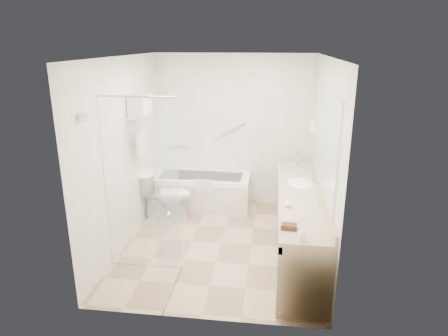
# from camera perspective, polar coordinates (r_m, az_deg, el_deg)

# --- Properties ---
(floor) EXTENTS (3.20, 3.20, 0.00)m
(floor) POSITION_cam_1_polar(r_m,az_deg,el_deg) (5.64, -0.39, -10.65)
(floor) COLOR tan
(floor) RESTS_ON ground
(ceiling) EXTENTS (2.60, 3.20, 0.10)m
(ceiling) POSITION_cam_1_polar(r_m,az_deg,el_deg) (4.97, -0.45, 15.63)
(ceiling) COLOR white
(ceiling) RESTS_ON wall_back
(wall_back) EXTENTS (2.60, 0.10, 2.50)m
(wall_back) POSITION_cam_1_polar(r_m,az_deg,el_deg) (6.71, 1.40, 5.40)
(wall_back) COLOR white
(wall_back) RESTS_ON ground
(wall_front) EXTENTS (2.60, 0.10, 2.50)m
(wall_front) POSITION_cam_1_polar(r_m,az_deg,el_deg) (3.68, -3.73, -5.25)
(wall_front) COLOR white
(wall_front) RESTS_ON ground
(wall_left) EXTENTS (0.10, 3.20, 2.50)m
(wall_left) POSITION_cam_1_polar(r_m,az_deg,el_deg) (5.49, -14.01, 2.06)
(wall_left) COLOR white
(wall_left) RESTS_ON ground
(wall_right) EXTENTS (0.10, 3.20, 2.50)m
(wall_right) POSITION_cam_1_polar(r_m,az_deg,el_deg) (5.16, 14.03, 1.08)
(wall_right) COLOR white
(wall_right) RESTS_ON ground
(bathtub) EXTENTS (1.60, 0.73, 0.59)m
(bathtub) POSITION_cam_1_polar(r_m,az_deg,el_deg) (6.71, -3.23, -3.30)
(bathtub) COLOR white
(bathtub) RESTS_ON floor
(grab_bar_short) EXTENTS (0.40, 0.03, 0.03)m
(grab_bar_short) POSITION_cam_1_polar(r_m,az_deg,el_deg) (6.90, -6.54, 3.07)
(grab_bar_short) COLOR silver
(grab_bar_short) RESTS_ON wall_back
(grab_bar_long) EXTENTS (0.53, 0.03, 0.33)m
(grab_bar_long) POSITION_cam_1_polar(r_m,az_deg,el_deg) (6.67, 0.93, 5.34)
(grab_bar_long) COLOR silver
(grab_bar_long) RESTS_ON wall_back
(shower_enclosure) EXTENTS (0.96, 0.91, 2.11)m
(shower_enclosure) POSITION_cam_1_polar(r_m,az_deg,el_deg) (4.50, -10.00, -3.62)
(shower_enclosure) COLOR silver
(shower_enclosure) RESTS_ON floor
(towel_shelf) EXTENTS (0.24, 0.55, 0.81)m
(towel_shelf) POSITION_cam_1_polar(r_m,az_deg,el_deg) (5.66, -11.89, 7.90)
(towel_shelf) COLOR silver
(towel_shelf) RESTS_ON wall_left
(vanity_counter) EXTENTS (0.55, 2.70, 0.95)m
(vanity_counter) POSITION_cam_1_polar(r_m,az_deg,el_deg) (5.20, 10.69, -5.71)
(vanity_counter) COLOR tan
(vanity_counter) RESTS_ON floor
(sink) EXTENTS (0.40, 0.52, 0.14)m
(sink) POSITION_cam_1_polar(r_m,az_deg,el_deg) (5.51, 10.89, -2.36)
(sink) COLOR white
(sink) RESTS_ON vanity_counter
(faucet) EXTENTS (0.03, 0.03, 0.14)m
(faucet) POSITION_cam_1_polar(r_m,az_deg,el_deg) (5.49, 12.47, -1.33)
(faucet) COLOR silver
(faucet) RESTS_ON vanity_counter
(mirror) EXTENTS (0.02, 2.00, 1.20)m
(mirror) POSITION_cam_1_polar(r_m,az_deg,el_deg) (4.94, 14.36, 3.93)
(mirror) COLOR #B7BDC4
(mirror) RESTS_ON wall_right
(hairdryer_unit) EXTENTS (0.08, 0.10, 0.18)m
(hairdryer_unit) POSITION_cam_1_polar(r_m,az_deg,el_deg) (6.12, 12.64, 5.69)
(hairdryer_unit) COLOR white
(hairdryer_unit) RESTS_ON wall_right
(toilet) EXTENTS (0.81, 0.49, 0.77)m
(toilet) POSITION_cam_1_polar(r_m,az_deg,el_deg) (6.28, -8.19, -3.93)
(toilet) COLOR white
(toilet) RESTS_ON floor
(amenity_basket) EXTENTS (0.17, 0.12, 0.05)m
(amenity_basket) POSITION_cam_1_polar(r_m,az_deg,el_deg) (4.16, 9.26, -8.25)
(amenity_basket) COLOR #3E2A16
(amenity_basket) RESTS_ON vanity_counter
(soap_bottle_a) EXTENTS (0.09, 0.14, 0.06)m
(soap_bottle_a) POSITION_cam_1_polar(r_m,az_deg,el_deg) (3.97, 11.04, -9.65)
(soap_bottle_a) COLOR white
(soap_bottle_a) RESTS_ON vanity_counter
(soap_bottle_b) EXTENTS (0.09, 0.11, 0.08)m
(soap_bottle_b) POSITION_cam_1_polar(r_m,az_deg,el_deg) (4.67, 9.13, -5.04)
(soap_bottle_b) COLOR white
(soap_bottle_b) RESTS_ON vanity_counter
(water_bottle_left) EXTENTS (0.05, 0.05, 0.17)m
(water_bottle_left) POSITION_cam_1_polar(r_m,az_deg,el_deg) (6.21, 10.55, 1.03)
(water_bottle_left) COLOR silver
(water_bottle_left) RESTS_ON vanity_counter
(water_bottle_mid) EXTENTS (0.06, 0.06, 0.19)m
(water_bottle_mid) POSITION_cam_1_polar(r_m,az_deg,el_deg) (6.28, 10.46, 1.29)
(water_bottle_mid) COLOR silver
(water_bottle_mid) RESTS_ON vanity_counter
(water_bottle_right) EXTENTS (0.06, 0.06, 0.21)m
(water_bottle_right) POSITION_cam_1_polar(r_m,az_deg,el_deg) (5.70, 10.41, -0.31)
(water_bottle_right) COLOR silver
(water_bottle_right) RESTS_ON vanity_counter
(drinking_glass_near) EXTENTS (0.10, 0.10, 0.09)m
(drinking_glass_near) POSITION_cam_1_polar(r_m,az_deg,el_deg) (5.51, 9.28, -1.41)
(drinking_glass_near) COLOR silver
(drinking_glass_near) RESTS_ON vanity_counter
(drinking_glass_far) EXTENTS (0.08, 0.08, 0.09)m
(drinking_glass_far) POSITION_cam_1_polar(r_m,az_deg,el_deg) (6.09, 9.45, 0.40)
(drinking_glass_far) COLOR silver
(drinking_glass_far) RESTS_ON vanity_counter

